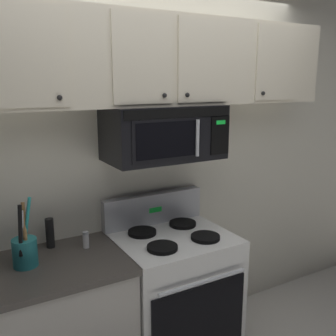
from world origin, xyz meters
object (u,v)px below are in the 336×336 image
object	(u,v)px
stove_range	(173,295)
utensil_crock_teal	(25,249)
over_range_microwave	(164,133)
pepper_mill	(50,233)
salt_shaker	(86,240)

from	to	relation	value
stove_range	utensil_crock_teal	size ratio (longest dim) A/B	2.84
stove_range	over_range_microwave	world-z (taller)	over_range_microwave
stove_range	pepper_mill	xyz separation A→B (m)	(-0.74, 0.23, 0.52)
over_range_microwave	utensil_crock_teal	bearing A→B (deg)	-175.42
over_range_microwave	utensil_crock_teal	size ratio (longest dim) A/B	1.92
stove_range	salt_shaker	size ratio (longest dim) A/B	10.85
utensil_crock_teal	stove_range	bearing A→B (deg)	-2.65
utensil_crock_teal	pepper_mill	xyz separation A→B (m)	(0.18, 0.18, -0.01)
stove_range	over_range_microwave	size ratio (longest dim) A/B	1.47
utensil_crock_teal	salt_shaker	size ratio (longest dim) A/B	3.83
salt_shaker	pepper_mill	xyz separation A→B (m)	(-0.19, 0.12, 0.04)
salt_shaker	utensil_crock_teal	bearing A→B (deg)	-169.40
stove_range	utensil_crock_teal	distance (m)	1.07
over_range_microwave	salt_shaker	bearing A→B (deg)	-179.46
stove_range	pepper_mill	size ratio (longest dim) A/B	6.04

